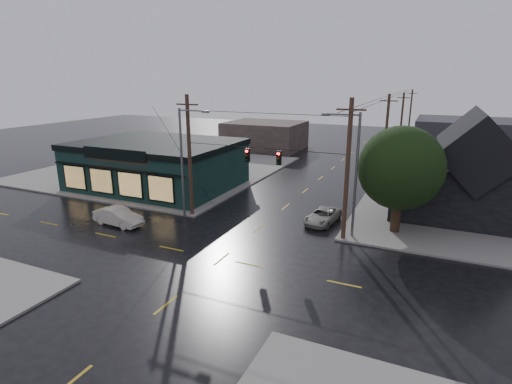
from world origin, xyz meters
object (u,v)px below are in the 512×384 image
at_px(suv_silver, 323,216).
at_px(utility_pole_ne, 343,240).
at_px(corner_tree, 401,168).
at_px(utility_pole_nw, 192,215).
at_px(sedan_cream, 118,217).

bearing_deg(suv_silver, utility_pole_ne, -43.16).
bearing_deg(suv_silver, corner_tree, 9.19).
distance_m(utility_pole_nw, utility_pole_ne, 13.00).
relative_size(sedan_cream, suv_silver, 1.02).
relative_size(utility_pole_ne, sedan_cream, 2.36).
bearing_deg(utility_pole_ne, corner_tree, 42.06).
height_order(corner_tree, utility_pole_ne, corner_tree).
xyz_separation_m(utility_pole_ne, sedan_cream, (-17.11, -4.38, 0.71)).
bearing_deg(corner_tree, sedan_cream, -160.20).
xyz_separation_m(corner_tree, utility_pole_nw, (-16.28, -2.96, -5.04)).
bearing_deg(suv_silver, utility_pole_nw, -157.84).
height_order(corner_tree, suv_silver, corner_tree).
xyz_separation_m(utility_pole_nw, suv_silver, (10.71, 2.80, 0.59)).
distance_m(corner_tree, suv_silver, 7.13).
relative_size(utility_pole_nw, utility_pole_ne, 1.00).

